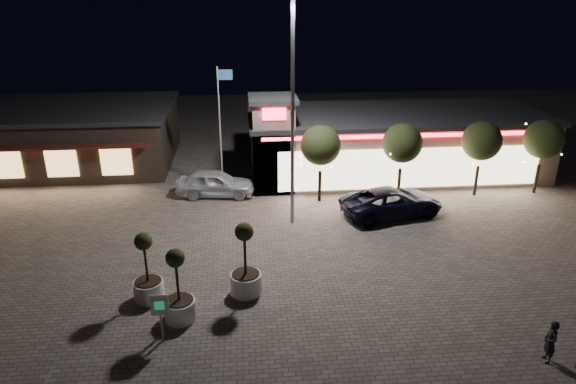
{
  "coord_description": "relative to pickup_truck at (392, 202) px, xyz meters",
  "views": [
    {
      "loc": [
        -0.66,
        -18.12,
        12.43
      ],
      "look_at": [
        1.58,
        6.0,
        2.66
      ],
      "focal_mm": 32.0,
      "sensor_mm": 36.0,
      "label": 1
    }
  ],
  "objects": [
    {
      "name": "ground",
      "position": [
        -7.83,
        -8.43,
        -0.82
      ],
      "size": [
        90.0,
        90.0,
        0.0
      ],
      "primitive_type": "plane",
      "color": "slate",
      "rests_on": "ground"
    },
    {
      "name": "retail_building",
      "position": [
        1.67,
        7.39,
        1.39
      ],
      "size": [
        20.4,
        8.4,
        6.1
      ],
      "color": "gray",
      "rests_on": "ground"
    },
    {
      "name": "restaurant_building",
      "position": [
        -21.83,
        11.55,
        1.34
      ],
      "size": [
        16.4,
        11.0,
        4.3
      ],
      "color": "#382D23",
      "rests_on": "ground"
    },
    {
      "name": "floodlight_pole",
      "position": [
        -5.83,
        -0.43,
        6.2
      ],
      "size": [
        0.6,
        0.4,
        12.38
      ],
      "color": "gray",
      "rests_on": "ground"
    },
    {
      "name": "flagpole",
      "position": [
        -9.74,
        4.57,
        3.92
      ],
      "size": [
        0.95,
        0.1,
        8.0
      ],
      "color": "white",
      "rests_on": "ground"
    },
    {
      "name": "string_tree_a",
      "position": [
        -3.83,
        2.57,
        2.74
      ],
      "size": [
        2.42,
        2.42,
        4.79
      ],
      "color": "#332319",
      "rests_on": "ground"
    },
    {
      "name": "string_tree_b",
      "position": [
        1.17,
        2.57,
        2.74
      ],
      "size": [
        2.42,
        2.42,
        4.79
      ],
      "color": "#332319",
      "rests_on": "ground"
    },
    {
      "name": "string_tree_c",
      "position": [
        6.17,
        2.57,
        2.74
      ],
      "size": [
        2.42,
        2.42,
        4.79
      ],
      "color": "#332319",
      "rests_on": "ground"
    },
    {
      "name": "string_tree_d",
      "position": [
        10.17,
        2.57,
        2.74
      ],
      "size": [
        2.42,
        2.42,
        4.79
      ],
      "color": "#332319",
      "rests_on": "ground"
    },
    {
      "name": "pickup_truck",
      "position": [
        0.0,
        0.0,
        0.0
      ],
      "size": [
        6.39,
        4.01,
        1.65
      ],
      "primitive_type": "imported",
      "rotation": [
        0.0,
        0.0,
        1.8
      ],
      "color": "black",
      "rests_on": "ground"
    },
    {
      "name": "white_sedan",
      "position": [
        -10.27,
        3.99,
        0.01
      ],
      "size": [
        5.08,
        2.46,
        1.67
      ],
      "primitive_type": "imported",
      "rotation": [
        0.0,
        0.0,
        1.47
      ],
      "color": "silver",
      "rests_on": "ground"
    },
    {
      "name": "pedestrian",
      "position": [
        2.05,
        -12.75,
        0.0
      ],
      "size": [
        0.45,
        0.64,
        1.65
      ],
      "primitive_type": "imported",
      "rotation": [
        0.0,
        0.0,
        -1.67
      ],
      "color": "black",
      "rests_on": "ground"
    },
    {
      "name": "planter_left",
      "position": [
        -12.65,
        -7.48,
        0.14
      ],
      "size": [
        1.27,
        1.27,
        3.12
      ],
      "color": "white",
      "rests_on": "ground"
    },
    {
      "name": "planter_mid",
      "position": [
        -11.2,
        -9.02,
        0.15
      ],
      "size": [
        1.28,
        1.28,
        3.14
      ],
      "color": "white",
      "rests_on": "ground"
    },
    {
      "name": "planter_right",
      "position": [
        -8.54,
        -7.36,
        0.21
      ],
      "size": [
        1.36,
        1.36,
        3.35
      ],
      "color": "white",
      "rests_on": "ground"
    },
    {
      "name": "valet_sign",
      "position": [
        -11.72,
        -10.34,
        0.58
      ],
      "size": [
        0.66,
        0.1,
        2.0
      ],
      "color": "gray",
      "rests_on": "ground"
    }
  ]
}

